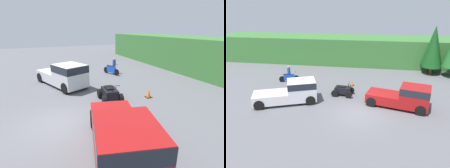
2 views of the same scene
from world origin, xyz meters
TOP-DOWN VIEW (x-y plane):
  - ground_plane at (0.00, 0.00)m, footprint 80.00×80.00m
  - pickup_truck_red at (3.64, 1.75)m, footprint 5.37×3.15m
  - pickup_truck_second at (-5.92, 1.24)m, footprint 5.65×3.81m
  - dirt_bike at (-8.22, 6.35)m, footprint 2.09×1.00m
  - quad_atv at (-1.77, 3.53)m, footprint 2.09×1.49m
  - rider_person at (-8.38, 6.77)m, footprint 0.49×0.49m
  - traffic_cone at (-1.18, 6.25)m, footprint 0.42×0.42m

SIDE VIEW (x-z plane):
  - ground_plane at x=0.00m, z-range 0.00..0.00m
  - traffic_cone at x=-1.18m, z-range -0.02..0.53m
  - dirt_bike at x=-8.22m, z-range -0.10..1.02m
  - quad_atv at x=-1.77m, z-range -0.12..1.07m
  - rider_person at x=-8.38m, z-range 0.07..1.76m
  - pickup_truck_red at x=3.64m, z-range 0.04..2.02m
  - pickup_truck_second at x=-5.92m, z-range 0.04..2.02m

